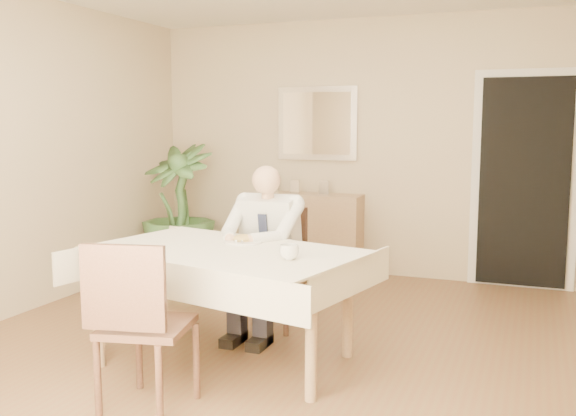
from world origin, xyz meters
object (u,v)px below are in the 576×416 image
at_px(dining_table, 225,262).
at_px(chair_near, 138,317).
at_px(sideboard, 312,233).
at_px(chair_far, 276,259).
at_px(coffee_mug, 289,252).
at_px(seated_man, 261,242).
at_px(potted_palm, 178,209).

relative_size(dining_table, chair_near, 2.04).
relative_size(chair_near, sideboard, 0.92).
height_order(dining_table, chair_far, chair_far).
bearing_deg(coffee_mug, sideboard, 106.37).
height_order(seated_man, coffee_mug, seated_man).
height_order(dining_table, potted_palm, potted_palm).
bearing_deg(seated_man, potted_palm, 136.67).
distance_m(seated_man, potted_palm, 2.20).
bearing_deg(coffee_mug, potted_palm, 133.05).
relative_size(chair_far, seated_man, 0.73).
height_order(chair_far, chair_near, chair_near).
height_order(chair_far, potted_palm, potted_palm).
bearing_deg(chair_far, coffee_mug, -58.21).
relative_size(dining_table, chair_far, 2.12).
distance_m(dining_table, coffee_mug, 0.54).
xyz_separation_m(dining_table, potted_palm, (-1.60, 2.10, 0.00)).
relative_size(dining_table, coffee_mug, 16.96).
distance_m(chair_near, potted_palm, 3.32).
distance_m(chair_near, coffee_mug, 0.95).
xyz_separation_m(chair_far, coffee_mug, (0.50, -1.03, 0.29)).
xyz_separation_m(dining_table, coffee_mug, (0.50, -0.15, 0.13)).
height_order(dining_table, coffee_mug, coffee_mug).
relative_size(dining_table, seated_man, 1.55).
relative_size(dining_table, sideboard, 1.87).
distance_m(chair_near, sideboard, 3.45).
xyz_separation_m(chair_far, potted_palm, (-1.60, 1.22, 0.16)).
xyz_separation_m(chair_near, coffee_mug, (0.59, 0.70, 0.26)).
bearing_deg(dining_table, chair_far, 102.64).
xyz_separation_m(dining_table, sideboard, (-0.30, 2.59, -0.26)).
relative_size(chair_far, coffee_mug, 7.99).
xyz_separation_m(chair_near, seated_man, (0.09, 1.44, 0.16)).
bearing_deg(potted_palm, chair_near, -62.91).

